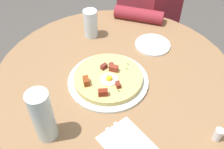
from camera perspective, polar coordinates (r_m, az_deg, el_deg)
dining_table at (r=1.22m, az=0.74°, el=-5.47°), size 1.04×1.04×0.71m
person_seated at (r=1.77m, az=7.38°, el=11.13°), size 0.50×0.46×1.14m
pizza_plate at (r=1.06m, az=-0.85°, el=-1.38°), size 0.33×0.33×0.01m
breakfast_pizza at (r=1.05m, az=-0.90°, el=-0.74°), size 0.28×0.28×0.05m
bread_plate at (r=1.25m, az=8.96°, el=6.50°), size 0.17×0.17×0.01m
napkin at (r=0.89m, az=3.37°, el=-15.09°), size 0.19×0.16×0.00m
fork at (r=0.88m, az=2.46°, el=-15.59°), size 0.18×0.03×0.00m
knife at (r=0.89m, az=4.28°, el=-14.32°), size 0.18×0.03×0.00m
water_glass at (r=1.27m, az=-4.74°, el=11.15°), size 0.07×0.07×0.14m
water_bottle at (r=0.86m, az=-15.05°, el=-8.88°), size 0.07×0.07×0.21m
salt_shaker at (r=0.95m, az=22.35°, el=-12.16°), size 0.03×0.03×0.05m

